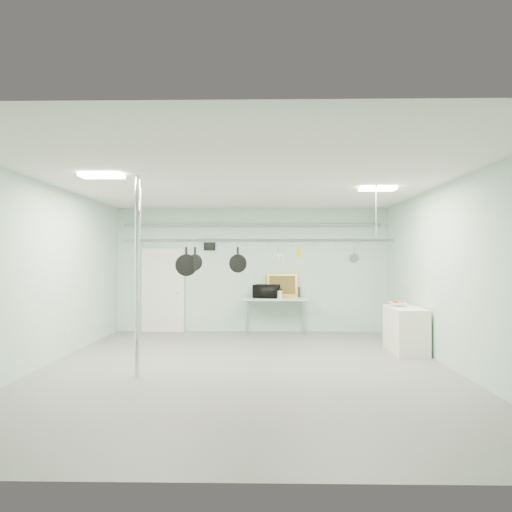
{
  "coord_description": "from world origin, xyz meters",
  "views": [
    {
      "loc": [
        0.31,
        -7.8,
        1.86
      ],
      "look_at": [
        0.16,
        1.0,
        1.93
      ],
      "focal_mm": 32.0,
      "sensor_mm": 36.0,
      "label": 1
    }
  ],
  "objects_px": {
    "prep_table": "(276,301)",
    "skillet_mid": "(195,258)",
    "chrome_pole": "(137,276)",
    "pot_rack": "(258,239)",
    "fruit_bowl": "(397,304)",
    "skillet_left": "(186,262)",
    "coffee_canister": "(280,294)",
    "skillet_right": "(238,259)",
    "microwave": "(266,291)",
    "side_cabinet": "(405,330)"
  },
  "relations": [
    {
      "from": "pot_rack",
      "to": "skillet_right",
      "type": "relative_size",
      "value": 10.86
    },
    {
      "from": "pot_rack",
      "to": "skillet_left",
      "type": "distance_m",
      "value": 1.34
    },
    {
      "from": "microwave",
      "to": "skillet_mid",
      "type": "xyz_separation_m",
      "value": [
        -1.29,
        -3.25,
        0.81
      ]
    },
    {
      "from": "fruit_bowl",
      "to": "skillet_left",
      "type": "bearing_deg",
      "value": -162.42
    },
    {
      "from": "skillet_left",
      "to": "skillet_right",
      "type": "bearing_deg",
      "value": -4.48
    },
    {
      "from": "prep_table",
      "to": "pot_rack",
      "type": "bearing_deg",
      "value": -96.91
    },
    {
      "from": "skillet_right",
      "to": "skillet_left",
      "type": "bearing_deg",
      "value": -164.37
    },
    {
      "from": "skillet_right",
      "to": "skillet_mid",
      "type": "bearing_deg",
      "value": -164.37
    },
    {
      "from": "chrome_pole",
      "to": "pot_rack",
      "type": "height_order",
      "value": "chrome_pole"
    },
    {
      "from": "microwave",
      "to": "fruit_bowl",
      "type": "xyz_separation_m",
      "value": [
        2.68,
        -1.94,
        -0.13
      ]
    },
    {
      "from": "prep_table",
      "to": "microwave",
      "type": "distance_m",
      "value": 0.33
    },
    {
      "from": "prep_table",
      "to": "skillet_mid",
      "type": "relative_size",
      "value": 3.99
    },
    {
      "from": "fruit_bowl",
      "to": "skillet_mid",
      "type": "bearing_deg",
      "value": -161.78
    },
    {
      "from": "skillet_right",
      "to": "pot_rack",
      "type": "bearing_deg",
      "value": 15.63
    },
    {
      "from": "fruit_bowl",
      "to": "microwave",
      "type": "bearing_deg",
      "value": 144.03
    },
    {
      "from": "coffee_canister",
      "to": "fruit_bowl",
      "type": "xyz_separation_m",
      "value": [
        2.36,
        -1.81,
        -0.06
      ]
    },
    {
      "from": "coffee_canister",
      "to": "fruit_bowl",
      "type": "bearing_deg",
      "value": -37.55
    },
    {
      "from": "coffee_canister",
      "to": "skillet_right",
      "type": "bearing_deg",
      "value": -105.19
    },
    {
      "from": "side_cabinet",
      "to": "skillet_mid",
      "type": "height_order",
      "value": "skillet_mid"
    },
    {
      "from": "chrome_pole",
      "to": "side_cabinet",
      "type": "bearing_deg",
      "value": 22.41
    },
    {
      "from": "fruit_bowl",
      "to": "pot_rack",
      "type": "bearing_deg",
      "value": -155.37
    },
    {
      "from": "skillet_left",
      "to": "skillet_right",
      "type": "height_order",
      "value": "same"
    },
    {
      "from": "chrome_pole",
      "to": "skillet_right",
      "type": "xyz_separation_m",
      "value": [
        1.55,
        0.9,
        0.26
      ]
    },
    {
      "from": "prep_table",
      "to": "skillet_right",
      "type": "distance_m",
      "value": 3.54
    },
    {
      "from": "fruit_bowl",
      "to": "skillet_mid",
      "type": "xyz_separation_m",
      "value": [
        -3.97,
        -1.31,
        0.94
      ]
    },
    {
      "from": "skillet_left",
      "to": "skillet_mid",
      "type": "xyz_separation_m",
      "value": [
        0.16,
        0.0,
        0.06
      ]
    },
    {
      "from": "prep_table",
      "to": "skillet_mid",
      "type": "xyz_separation_m",
      "value": [
        -1.52,
        -3.3,
        1.05
      ]
    },
    {
      "from": "pot_rack",
      "to": "skillet_left",
      "type": "xyz_separation_m",
      "value": [
        -1.27,
        0.0,
        -0.4
      ]
    },
    {
      "from": "skillet_right",
      "to": "coffee_canister",
      "type": "bearing_deg",
      "value": 90.44
    },
    {
      "from": "fruit_bowl",
      "to": "skillet_right",
      "type": "xyz_separation_m",
      "value": [
        -3.2,
        -1.31,
        0.92
      ]
    },
    {
      "from": "skillet_left",
      "to": "skillet_mid",
      "type": "height_order",
      "value": "same"
    },
    {
      "from": "coffee_canister",
      "to": "skillet_right",
      "type": "xyz_separation_m",
      "value": [
        -0.85,
        -3.12,
        0.86
      ]
    },
    {
      "from": "chrome_pole",
      "to": "side_cabinet",
      "type": "relative_size",
      "value": 2.67
    },
    {
      "from": "skillet_left",
      "to": "skillet_mid",
      "type": "relative_size",
      "value": 1.3
    },
    {
      "from": "prep_table",
      "to": "chrome_pole",
      "type": "bearing_deg",
      "value": -118.71
    },
    {
      "from": "prep_table",
      "to": "coffee_canister",
      "type": "relative_size",
      "value": 8.17
    },
    {
      "from": "side_cabinet",
      "to": "skillet_left",
      "type": "xyz_separation_m",
      "value": [
        -4.22,
        -1.1,
        1.38
      ]
    },
    {
      "from": "prep_table",
      "to": "skillet_mid",
      "type": "bearing_deg",
      "value": -114.72
    },
    {
      "from": "microwave",
      "to": "coffee_canister",
      "type": "height_order",
      "value": "microwave"
    },
    {
      "from": "chrome_pole",
      "to": "microwave",
      "type": "distance_m",
      "value": 4.67
    },
    {
      "from": "side_cabinet",
      "to": "pot_rack",
      "type": "height_order",
      "value": "pot_rack"
    },
    {
      "from": "pot_rack",
      "to": "fruit_bowl",
      "type": "distance_m",
      "value": 3.39
    },
    {
      "from": "pot_rack",
      "to": "fruit_bowl",
      "type": "bearing_deg",
      "value": 24.63
    },
    {
      "from": "skillet_left",
      "to": "skillet_right",
      "type": "relative_size",
      "value": 1.18
    },
    {
      "from": "skillet_left",
      "to": "prep_table",
      "type": "bearing_deg",
      "value": 58.62
    },
    {
      "from": "side_cabinet",
      "to": "fruit_bowl",
      "type": "height_order",
      "value": "fruit_bowl"
    },
    {
      "from": "skillet_left",
      "to": "skillet_right",
      "type": "xyz_separation_m",
      "value": [
        0.92,
        0.0,
        0.04
      ]
    },
    {
      "from": "skillet_mid",
      "to": "skillet_right",
      "type": "distance_m",
      "value": 0.77
    },
    {
      "from": "chrome_pole",
      "to": "fruit_bowl",
      "type": "xyz_separation_m",
      "value": [
        4.75,
        2.21,
        -0.66
      ]
    },
    {
      "from": "pot_rack",
      "to": "microwave",
      "type": "relative_size",
      "value": 7.96
    }
  ]
}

